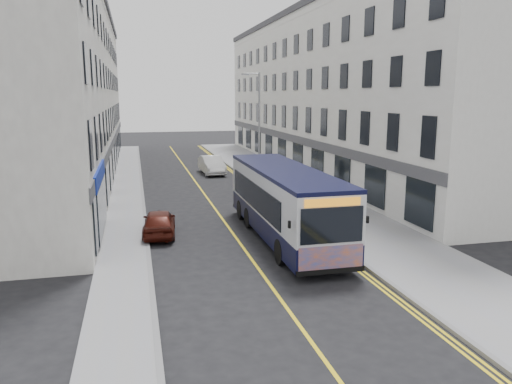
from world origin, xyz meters
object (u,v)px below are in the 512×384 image
streetlamp (258,125)px  pedestrian_near (308,179)px  pedestrian_far (293,173)px  bicycle (338,221)px  city_bus (284,201)px  car_white (212,165)px  car_maroon (159,222)px

streetlamp → pedestrian_near: (2.59, -3.43, -3.40)m
pedestrian_near → pedestrian_far: size_ratio=1.02×
bicycle → pedestrian_near: bearing=-5.6°
city_bus → pedestrian_near: city_bus is taller
streetlamp → city_bus: (-2.06, -13.27, -2.61)m
pedestrian_near → car_white: (-4.96, 9.85, -0.24)m
car_maroon → car_white: bearing=-101.6°
streetlamp → city_bus: streetlamp is taller
city_bus → car_maroon: (-5.51, 1.91, -1.15)m
city_bus → bicycle: (2.73, 0.26, -1.18)m
pedestrian_far → city_bus: bearing=-104.7°
pedestrian_near → car_white: bearing=126.7°
city_bus → pedestrian_far: (4.47, 12.55, -0.82)m
pedestrian_far → car_maroon: bearing=-128.3°
pedestrian_far → car_maroon: pedestrian_far is taller
streetlamp → car_white: bearing=110.2°
streetlamp → pedestrian_near: streetlamp is taller
streetlamp → pedestrian_far: streetlamp is taller
bicycle → car_maroon: car_maroon is taller
pedestrian_near → pedestrian_far: (-0.18, 2.70, -0.02)m
bicycle → car_maroon: (-8.23, 1.65, 0.03)m
city_bus → bicycle: bearing=5.5°
bicycle → car_white: bearing=14.7°
car_white → pedestrian_far: bearing=-59.5°
pedestrian_far → bicycle: bearing=-93.2°
pedestrian_near → city_bus: bearing=-105.2°
bicycle → car_maroon: bearing=84.4°
pedestrian_near → pedestrian_far: 2.71m
car_maroon → city_bus: bearing=165.5°
streetlamp → city_bus: 13.68m
streetlamp → bicycle: size_ratio=4.46×
bicycle → pedestrian_near: size_ratio=1.05×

